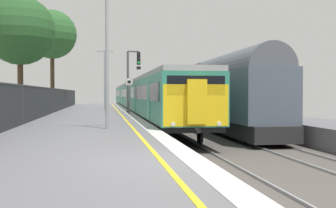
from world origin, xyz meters
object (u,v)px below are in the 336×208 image
(speed_limit_sign, at_px, (129,91))
(background_tree_left, at_px, (20,33))
(background_tree_centre, at_px, (51,36))
(commuter_train_at_platform, at_px, (137,96))
(freight_train_adjacent_track, at_px, (188,92))
(platform_lamp_mid, at_px, (107,49))
(signal_gantry, at_px, (131,74))
(platform_lamp_far, at_px, (105,75))

(speed_limit_sign, distance_m, background_tree_left, 8.44)
(speed_limit_sign, relative_size, background_tree_left, 0.32)
(background_tree_centre, bearing_deg, speed_limit_sign, -60.14)
(commuter_train_at_platform, relative_size, background_tree_left, 7.22)
(background_tree_centre, bearing_deg, freight_train_adjacent_track, -20.60)
(speed_limit_sign, xyz_separation_m, background_tree_centre, (-6.83, 11.90, 5.44))
(platform_lamp_mid, bearing_deg, freight_train_adjacent_track, 68.57)
(freight_train_adjacent_track, bearing_deg, background_tree_left, -150.39)
(signal_gantry, bearing_deg, freight_train_adjacent_track, 36.29)
(platform_lamp_mid, bearing_deg, background_tree_left, 116.25)
(platform_lamp_mid, relative_size, platform_lamp_far, 1.07)
(speed_limit_sign, height_order, background_tree_left, background_tree_left)
(background_tree_centre, bearing_deg, background_tree_left, -92.86)
(commuter_train_at_platform, height_order, signal_gantry, signal_gantry)
(speed_limit_sign, bearing_deg, commuter_train_at_platform, 83.27)
(platform_lamp_far, bearing_deg, commuter_train_at_platform, 66.00)
(signal_gantry, xyz_separation_m, background_tree_left, (-7.82, -3.54, 2.57))
(speed_limit_sign, relative_size, platform_lamp_mid, 0.46)
(background_tree_centre, bearing_deg, platform_lamp_mid, -77.91)
(freight_train_adjacent_track, bearing_deg, background_tree_centre, 159.40)
(background_tree_left, xyz_separation_m, background_tree_centre, (0.62, 12.32, 1.50))
(freight_train_adjacent_track, bearing_deg, commuter_train_at_platform, 115.22)
(commuter_train_at_platform, xyz_separation_m, signal_gantry, (-1.47, -12.52, 1.80))
(commuter_train_at_platform, relative_size, platform_lamp_mid, 10.21)
(signal_gantry, relative_size, platform_lamp_mid, 0.85)
(speed_limit_sign, distance_m, background_tree_centre, 14.76)
(background_tree_left, bearing_deg, platform_lamp_far, 54.65)
(platform_lamp_mid, bearing_deg, platform_lamp_far, 90.00)
(platform_lamp_mid, height_order, background_tree_left, background_tree_left)
(background_tree_left, bearing_deg, platform_lamp_mid, -63.75)
(freight_train_adjacent_track, height_order, platform_lamp_far, platform_lamp_far)
(commuter_train_at_platform, height_order, platform_lamp_far, platform_lamp_far)
(freight_train_adjacent_track, relative_size, signal_gantry, 8.03)
(commuter_train_at_platform, height_order, speed_limit_sign, commuter_train_at_platform)
(freight_train_adjacent_track, xyz_separation_m, speed_limit_sign, (-5.85, -7.13, 0.03))
(signal_gantry, xyz_separation_m, platform_lamp_mid, (-2.07, -15.20, 0.33))
(commuter_train_at_platform, xyz_separation_m, speed_limit_sign, (-1.85, -15.63, 0.42))
(platform_lamp_mid, bearing_deg, background_tree_centre, 102.09)
(platform_lamp_mid, distance_m, background_tree_centre, 24.81)
(commuter_train_at_platform, relative_size, signal_gantry, 12.01)
(commuter_train_at_platform, xyz_separation_m, background_tree_left, (-9.29, -16.06, 4.37))
(commuter_train_at_platform, bearing_deg, platform_lamp_mid, -97.28)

